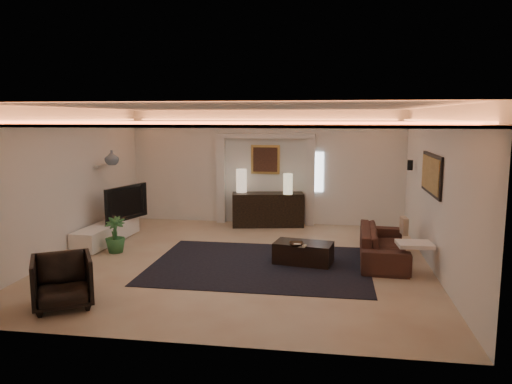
# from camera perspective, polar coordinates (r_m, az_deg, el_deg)

# --- Properties ---
(floor) EXTENTS (7.00, 7.00, 0.00)m
(floor) POSITION_cam_1_polar(r_m,az_deg,el_deg) (9.47, -1.77, -8.02)
(floor) COLOR beige
(floor) RESTS_ON ground
(ceiling) EXTENTS (7.00, 7.00, 0.00)m
(ceiling) POSITION_cam_1_polar(r_m,az_deg,el_deg) (9.07, -1.85, 9.81)
(ceiling) COLOR white
(ceiling) RESTS_ON ground
(wall_back) EXTENTS (7.00, 0.00, 7.00)m
(wall_back) POSITION_cam_1_polar(r_m,az_deg,el_deg) (12.59, 1.11, 2.89)
(wall_back) COLOR white
(wall_back) RESTS_ON ground
(wall_front) EXTENTS (7.00, 0.00, 7.00)m
(wall_front) POSITION_cam_1_polar(r_m,az_deg,el_deg) (5.81, -8.16, -4.05)
(wall_front) COLOR white
(wall_front) RESTS_ON ground
(wall_left) EXTENTS (0.00, 7.00, 7.00)m
(wall_left) POSITION_cam_1_polar(r_m,az_deg,el_deg) (10.38, -21.17, 1.07)
(wall_left) COLOR white
(wall_left) RESTS_ON ground
(wall_right) EXTENTS (0.00, 7.00, 7.00)m
(wall_right) POSITION_cam_1_polar(r_m,az_deg,el_deg) (9.19, 20.18, 0.20)
(wall_right) COLOR white
(wall_right) RESTS_ON ground
(cove_soffit) EXTENTS (7.00, 7.00, 0.04)m
(cove_soffit) POSITION_cam_1_polar(r_m,az_deg,el_deg) (9.07, -1.84, 8.05)
(cove_soffit) COLOR silver
(cove_soffit) RESTS_ON ceiling
(daylight_slit) EXTENTS (0.25, 0.03, 1.00)m
(daylight_slit) POSITION_cam_1_polar(r_m,az_deg,el_deg) (12.47, 7.26, 2.31)
(daylight_slit) COLOR white
(daylight_slit) RESTS_ON wall_back
(area_rug) EXTENTS (4.00, 3.00, 0.01)m
(area_rug) POSITION_cam_1_polar(r_m,az_deg,el_deg) (9.21, 0.48, -8.45)
(area_rug) COLOR black
(area_rug) RESTS_ON ground
(pilaster_left) EXTENTS (0.22, 0.20, 2.20)m
(pilaster_left) POSITION_cam_1_polar(r_m,az_deg,el_deg) (12.74, -4.09, 1.36)
(pilaster_left) COLOR silver
(pilaster_left) RESTS_ON ground
(pilaster_right) EXTENTS (0.22, 0.20, 2.20)m
(pilaster_right) POSITION_cam_1_polar(r_m,az_deg,el_deg) (12.43, 6.31, 1.14)
(pilaster_right) COLOR silver
(pilaster_right) RESTS_ON ground
(alcove_header) EXTENTS (2.52, 0.20, 0.12)m
(alcove_header) POSITION_cam_1_polar(r_m,az_deg,el_deg) (12.43, 1.06, 6.52)
(alcove_header) COLOR silver
(alcove_header) RESTS_ON wall_back
(painting_frame) EXTENTS (0.74, 0.04, 0.74)m
(painting_frame) POSITION_cam_1_polar(r_m,az_deg,el_deg) (12.54, 1.10, 3.79)
(painting_frame) COLOR tan
(painting_frame) RESTS_ON wall_back
(painting_canvas) EXTENTS (0.62, 0.02, 0.62)m
(painting_canvas) POSITION_cam_1_polar(r_m,az_deg,el_deg) (12.52, 1.08, 3.78)
(painting_canvas) COLOR #4C2D1E
(painting_canvas) RESTS_ON wall_back
(art_panel_frame) EXTENTS (0.04, 1.64, 0.74)m
(art_panel_frame) POSITION_cam_1_polar(r_m,az_deg,el_deg) (9.44, 19.73, 1.97)
(art_panel_frame) COLOR black
(art_panel_frame) RESTS_ON wall_right
(art_panel_gold) EXTENTS (0.02, 1.50, 0.62)m
(art_panel_gold) POSITION_cam_1_polar(r_m,az_deg,el_deg) (9.44, 19.58, 1.97)
(art_panel_gold) COLOR tan
(art_panel_gold) RESTS_ON wall_right
(wall_sconce) EXTENTS (0.12, 0.12, 0.22)m
(wall_sconce) POSITION_cam_1_polar(r_m,az_deg,el_deg) (11.29, 17.48, 3.00)
(wall_sconce) COLOR black
(wall_sconce) RESTS_ON wall_right
(wall_niche) EXTENTS (0.10, 0.55, 0.04)m
(wall_niche) POSITION_cam_1_polar(r_m,az_deg,el_deg) (11.56, -17.52, 2.97)
(wall_niche) COLOR silver
(wall_niche) RESTS_ON wall_left
(console) EXTENTS (1.84, 0.86, 0.88)m
(console) POSITION_cam_1_polar(r_m,az_deg,el_deg) (12.34, 1.38, -2.15)
(console) COLOR black
(console) RESTS_ON ground
(lamp_left) EXTENTS (0.35, 0.35, 0.58)m
(lamp_left) POSITION_cam_1_polar(r_m,az_deg,el_deg) (12.40, -1.70, 1.13)
(lamp_left) COLOR beige
(lamp_left) RESTS_ON console
(lamp_right) EXTENTS (0.24, 0.24, 0.51)m
(lamp_right) POSITION_cam_1_polar(r_m,az_deg,el_deg) (12.07, 3.73, 0.91)
(lamp_right) COLOR beige
(lamp_right) RESTS_ON console
(media_ledge) EXTENTS (0.65, 2.14, 0.40)m
(media_ledge) POSITION_cam_1_polar(r_m,az_deg,el_deg) (11.24, -16.93, -4.53)
(media_ledge) COLOR white
(media_ledge) RESTS_ON ground
(tv) EXTENTS (1.34, 0.56, 0.78)m
(tv) POSITION_cam_1_polar(r_m,az_deg,el_deg) (11.49, -15.32, -1.05)
(tv) COLOR black
(tv) RESTS_ON media_ledge
(figurine) EXTENTS (0.13, 0.13, 0.33)m
(figurine) POSITION_cam_1_polar(r_m,az_deg,el_deg) (12.09, -14.86, -1.51)
(figurine) COLOR black
(figurine) RESTS_ON media_ledge
(ginger_jar) EXTENTS (0.38, 0.38, 0.33)m
(ginger_jar) POSITION_cam_1_polar(r_m,az_deg,el_deg) (11.35, -16.42, 3.85)
(ginger_jar) COLOR slate
(ginger_jar) RESTS_ON wall_niche
(plant) EXTENTS (0.49, 0.49, 0.73)m
(plant) POSITION_cam_1_polar(r_m,az_deg,el_deg) (10.36, -16.06, -4.81)
(plant) COLOR #2F6933
(plant) RESTS_ON ground
(sofa) EXTENTS (2.19, 0.94, 0.63)m
(sofa) POSITION_cam_1_polar(r_m,az_deg,el_deg) (9.71, 14.55, -5.94)
(sofa) COLOR #392819
(sofa) RESTS_ON ground
(throw_blanket) EXTENTS (0.62, 0.52, 0.06)m
(throw_blanket) POSITION_cam_1_polar(r_m,az_deg,el_deg) (8.94, 17.95, -5.79)
(throw_blanket) COLOR beige
(throw_blanket) RESTS_ON sofa
(throw_pillow) EXTENTS (0.13, 0.35, 0.34)m
(throw_pillow) POSITION_cam_1_polar(r_m,az_deg,el_deg) (10.37, 16.82, -3.77)
(throw_pillow) COLOR tan
(throw_pillow) RESTS_ON sofa
(coffee_table) EXTENTS (1.15, 0.76, 0.40)m
(coffee_table) POSITION_cam_1_polar(r_m,az_deg,el_deg) (9.31, 5.53, -7.04)
(coffee_table) COLOR black
(coffee_table) RESTS_ON ground
(bowl) EXTENTS (0.30, 0.30, 0.07)m
(bowl) POSITION_cam_1_polar(r_m,az_deg,el_deg) (8.97, 4.68, -6.04)
(bowl) COLOR black
(bowl) RESTS_ON coffee_table
(magazine) EXTENTS (0.27, 0.22, 0.03)m
(magazine) POSITION_cam_1_polar(r_m,az_deg,el_deg) (8.97, 5.06, -6.17)
(magazine) COLOR beige
(magazine) RESTS_ON coffee_table
(armchair) EXTENTS (1.12, 1.13, 0.76)m
(armchair) POSITION_cam_1_polar(r_m,az_deg,el_deg) (7.71, -21.58, -9.63)
(armchair) COLOR black
(armchair) RESTS_ON ground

